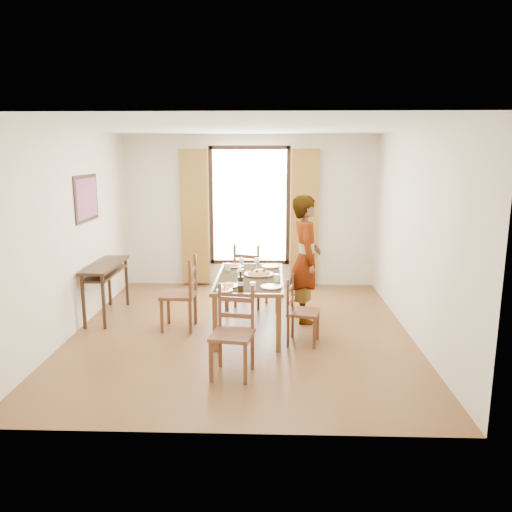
{
  "coord_description": "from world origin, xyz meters",
  "views": [
    {
      "loc": [
        0.41,
        -6.41,
        2.4
      ],
      "look_at": [
        0.19,
        0.26,
        1.0
      ],
      "focal_mm": 35.0,
      "sensor_mm": 36.0,
      "label": 1
    }
  ],
  "objects_px": {
    "console_table": "(105,271)",
    "man": "(306,259)",
    "pasta_platter": "(259,272)",
    "dining_table": "(250,281)"
  },
  "relations": [
    {
      "from": "dining_table",
      "to": "console_table",
      "type": "bearing_deg",
      "value": 166.6
    },
    {
      "from": "console_table",
      "to": "man",
      "type": "height_order",
      "value": "man"
    },
    {
      "from": "console_table",
      "to": "dining_table",
      "type": "relative_size",
      "value": 0.72
    },
    {
      "from": "console_table",
      "to": "dining_table",
      "type": "distance_m",
      "value": 2.2
    },
    {
      "from": "console_table",
      "to": "dining_table",
      "type": "bearing_deg",
      "value": -13.4
    },
    {
      "from": "man",
      "to": "dining_table",
      "type": "bearing_deg",
      "value": 116.13
    },
    {
      "from": "dining_table",
      "to": "man",
      "type": "xyz_separation_m",
      "value": [
        0.78,
        0.43,
        0.22
      ]
    },
    {
      "from": "pasta_platter",
      "to": "console_table",
      "type": "bearing_deg",
      "value": 168.77
    },
    {
      "from": "man",
      "to": "pasta_platter",
      "type": "xyz_separation_m",
      "value": [
        -0.66,
        -0.37,
        -0.1
      ]
    },
    {
      "from": "man",
      "to": "pasta_platter",
      "type": "bearing_deg",
      "value": 116.45
    }
  ]
}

